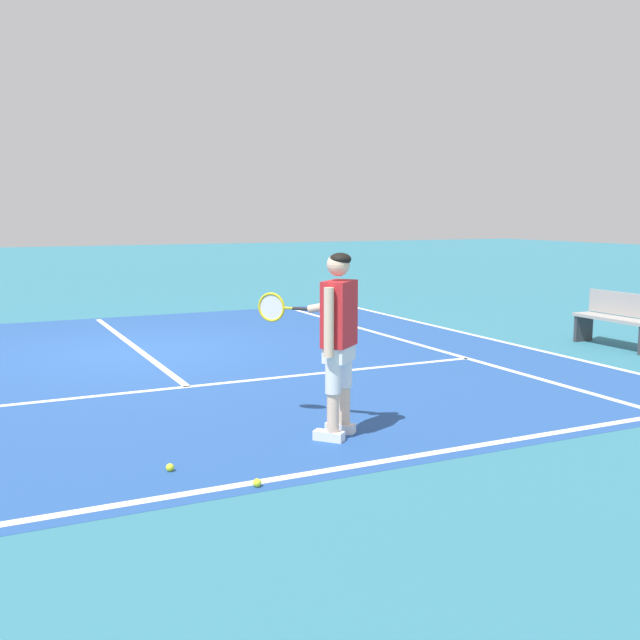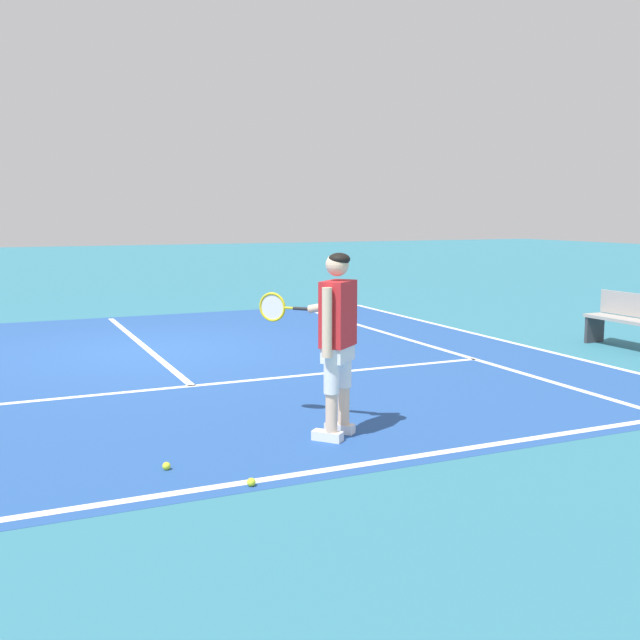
{
  "view_description": "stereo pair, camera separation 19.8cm",
  "coord_description": "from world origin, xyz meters",
  "px_view_note": "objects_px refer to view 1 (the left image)",
  "views": [
    {
      "loc": [
        -2.35,
        -11.11,
        2.05
      ],
      "look_at": [
        0.71,
        -4.77,
        1.05
      ],
      "focal_mm": 41.7,
      "sensor_mm": 36.0,
      "label": 1
    },
    {
      "loc": [
        -2.17,
        -11.19,
        2.05
      ],
      "look_at": [
        0.71,
        -4.77,
        1.05
      ],
      "focal_mm": 41.7,
      "sensor_mm": 36.0,
      "label": 2
    }
  ],
  "objects_px": {
    "tennis_ball_near_feet": "(257,483)",
    "tennis_ball_by_baseline": "(170,467)",
    "courtside_bench": "(618,319)",
    "tennis_player": "(336,332)"
  },
  "relations": [
    {
      "from": "tennis_ball_by_baseline",
      "to": "courtside_bench",
      "type": "relative_size",
      "value": 0.05
    },
    {
      "from": "tennis_ball_near_feet",
      "to": "tennis_ball_by_baseline",
      "type": "bearing_deg",
      "value": 129.0
    },
    {
      "from": "tennis_ball_near_feet",
      "to": "courtside_bench",
      "type": "relative_size",
      "value": 0.05
    },
    {
      "from": "tennis_player",
      "to": "courtside_bench",
      "type": "bearing_deg",
      "value": 20.75
    },
    {
      "from": "tennis_ball_by_baseline",
      "to": "tennis_ball_near_feet",
      "type": "bearing_deg",
      "value": -51.0
    },
    {
      "from": "tennis_ball_by_baseline",
      "to": "courtside_bench",
      "type": "distance_m",
      "value": 8.15
    },
    {
      "from": "tennis_player",
      "to": "tennis_ball_by_baseline",
      "type": "bearing_deg",
      "value": -170.75
    },
    {
      "from": "tennis_ball_by_baseline",
      "to": "courtside_bench",
      "type": "bearing_deg",
      "value": 18.42
    },
    {
      "from": "tennis_ball_near_feet",
      "to": "tennis_player",
      "type": "bearing_deg",
      "value": 38.4
    },
    {
      "from": "tennis_player",
      "to": "tennis_ball_near_feet",
      "type": "relative_size",
      "value": 25.95
    }
  ]
}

